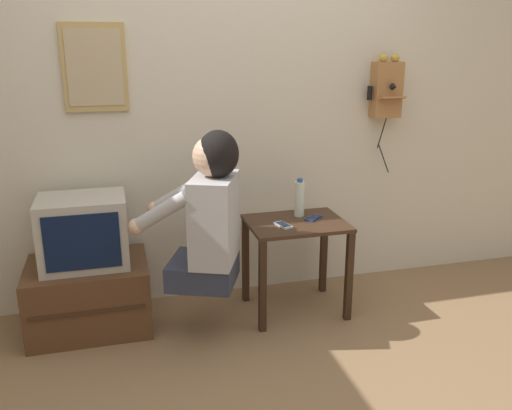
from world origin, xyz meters
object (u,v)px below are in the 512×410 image
object	(u,v)px
cell_phone_spare	(313,218)
person	(209,212)
wall_phone_antique	(386,89)
framed_picture	(95,68)
cell_phone_held	(283,225)
water_bottle	(299,198)
television	(84,231)

from	to	relation	value
cell_phone_spare	person	bearing A→B (deg)	-114.69
person	wall_phone_antique	size ratio (longest dim) A/B	1.11
framed_picture	wall_phone_antique	bearing A→B (deg)	-1.38
wall_phone_antique	cell_phone_held	distance (m)	1.18
framed_picture	cell_phone_spare	xyz separation A→B (m)	(1.23, -0.35, -0.90)
wall_phone_antique	framed_picture	distance (m)	1.84
person	water_bottle	size ratio (longest dim) A/B	3.61
television	framed_picture	distance (m)	0.94
person	cell_phone_spare	size ratio (longest dim) A/B	6.51
person	framed_picture	distance (m)	1.07
wall_phone_antique	cell_phone_spare	bearing A→B (deg)	-152.97
cell_phone_held	framed_picture	bearing A→B (deg)	139.93
person	cell_phone_spare	world-z (taller)	person
television	framed_picture	xyz separation A→B (m)	(0.13, 0.26, 0.89)
cell_phone_spare	water_bottle	size ratio (longest dim) A/B	0.55
person	wall_phone_antique	world-z (taller)	wall_phone_antique
cell_phone_held	cell_phone_spare	world-z (taller)	same
person	water_bottle	bearing A→B (deg)	-44.23
person	cell_phone_spare	distance (m)	0.72
television	wall_phone_antique	xyz separation A→B (m)	(1.96, 0.22, 0.74)
person	cell_phone_held	world-z (taller)	person
person	cell_phone_held	bearing A→B (deg)	-54.68
wall_phone_antique	water_bottle	world-z (taller)	wall_phone_antique
wall_phone_antique	water_bottle	size ratio (longest dim) A/B	3.25
framed_picture	cell_phone_held	size ratio (longest dim) A/B	3.65
cell_phone_held	cell_phone_spare	bearing A→B (deg)	3.04
cell_phone_held	cell_phone_spare	xyz separation A→B (m)	(0.22, 0.08, 0.00)
cell_phone_spare	wall_phone_antique	bearing A→B (deg)	77.18
television	wall_phone_antique	world-z (taller)	wall_phone_antique
person	framed_picture	size ratio (longest dim) A/B	1.75
framed_picture	cell_phone_spare	bearing A→B (deg)	-16.00
television	water_bottle	distance (m)	1.30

